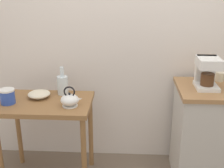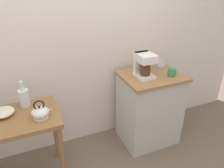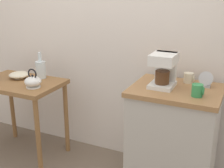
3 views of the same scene
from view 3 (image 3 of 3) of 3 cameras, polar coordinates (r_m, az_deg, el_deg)
name	(u,v)px [view 3 (image 3 of 3)]	position (r m, az deg, el deg)	size (l,w,h in m)	color
back_wall	(121,12)	(2.79, 1.75, 13.43)	(4.40, 0.10, 2.80)	silver
wooden_table	(21,93)	(3.00, -16.88, -1.67)	(0.78, 0.52, 0.77)	olive
kitchen_counter	(173,140)	(2.52, 11.44, -10.33)	(0.68, 0.55, 0.89)	#BCB7AD
bowl_stoneware	(19,75)	(3.05, -17.21, 1.67)	(0.19, 0.19, 0.06)	beige
teakettle	(33,82)	(2.74, -14.73, 0.45)	(0.18, 0.15, 0.17)	white
glass_carafe_vase	(41,69)	(2.99, -13.36, 2.79)	(0.10, 0.10, 0.25)	silver
coffee_maker	(164,68)	(2.33, 9.80, 2.93)	(0.18, 0.22, 0.26)	white
mug_tall_green	(198,90)	(2.19, 15.91, -1.18)	(0.09, 0.08, 0.09)	#338C4C
mug_small_cream	(189,78)	(2.48, 14.36, 1.14)	(0.08, 0.08, 0.08)	beige
table_clock	(206,80)	(2.41, 17.34, 0.69)	(0.11, 0.05, 0.12)	#B2B5BA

